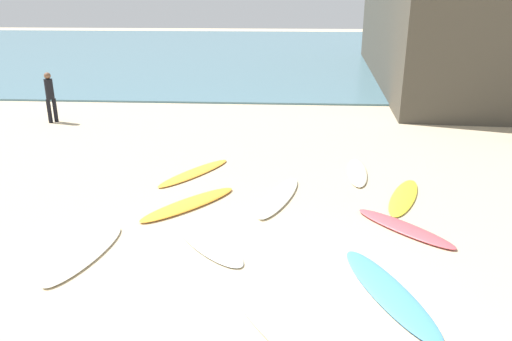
# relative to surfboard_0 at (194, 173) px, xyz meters

# --- Properties ---
(ground_plane) EXTENTS (120.00, 120.00, 0.00)m
(ground_plane) POSITION_rel_surfboard_0_xyz_m (1.57, -5.83, -0.03)
(ground_plane) COLOR #C6B28E
(ocean_water) EXTENTS (120.00, 40.00, 0.08)m
(ocean_water) POSITION_rel_surfboard_0_xyz_m (1.57, 28.34, 0.01)
(ocean_water) COLOR slate
(ocean_water) RESTS_ON ground_plane
(surfboard_0) EXTENTS (1.72, 2.37, 0.06)m
(surfboard_0) POSITION_rel_surfboard_0_xyz_m (0.00, 0.00, 0.00)
(surfboard_0) COLOR #F7A132
(surfboard_0) RESTS_ON ground_plane
(surfboard_1) EXTENTS (0.64, 2.14, 0.08)m
(surfboard_1) POSITION_rel_surfboard_0_xyz_m (4.09, 0.29, 0.01)
(surfboard_1) COLOR beige
(surfboard_1) RESTS_ON ground_plane
(surfboard_2) EXTENTS (1.73, 1.93, 0.07)m
(surfboard_2) POSITION_rel_surfboard_0_xyz_m (0.95, -3.69, 0.00)
(surfboard_2) COLOR silver
(surfboard_2) RESTS_ON ground_plane
(surfboard_3) EXTENTS (1.43, 2.64, 0.08)m
(surfboard_3) POSITION_rel_surfboard_0_xyz_m (3.89, -5.03, 0.01)
(surfboard_3) COLOR #4A94D8
(surfboard_3) RESTS_ON ground_plane
(surfboard_4) EXTENTS (1.83, 1.93, 0.09)m
(surfboard_4) POSITION_rel_surfboard_0_xyz_m (4.59, -2.83, 0.01)
(surfboard_4) COLOR #E3525C
(surfboard_4) RESTS_ON ground_plane
(surfboard_5) EXTENTS (1.31, 2.34, 0.06)m
(surfboard_5) POSITION_rel_surfboard_0_xyz_m (4.92, -1.25, -0.00)
(surfboard_5) COLOR yellow
(surfboard_5) RESTS_ON ground_plane
(surfboard_6) EXTENTS (1.56, 2.24, 0.08)m
(surfboard_6) POSITION_rel_surfboard_0_xyz_m (2.02, -5.62, 0.01)
(surfboard_6) COLOR white
(surfboard_6) RESTS_ON ground_plane
(surfboard_7) EXTENTS (0.99, 2.28, 0.07)m
(surfboard_7) POSITION_rel_surfboard_0_xyz_m (-1.14, -4.19, 0.01)
(surfboard_7) COLOR silver
(surfboard_7) RESTS_ON ground_plane
(surfboard_8) EXTENTS (2.02, 2.28, 0.08)m
(surfboard_8) POSITION_rel_surfboard_0_xyz_m (0.24, -1.96, 0.01)
(surfboard_8) COLOR #F9A12E
(surfboard_8) RESTS_ON ground_plane
(surfboard_9) EXTENTS (1.18, 2.51, 0.08)m
(surfboard_9) POSITION_rel_surfboard_0_xyz_m (2.16, -1.45, 0.01)
(surfboard_9) COLOR silver
(surfboard_9) RESTS_ON ground_plane
(beachgoer_mid) EXTENTS (0.40, 0.40, 1.74)m
(beachgoer_mid) POSITION_rel_surfboard_0_xyz_m (8.51, 5.97, 0.94)
(beachgoer_mid) COLOR #1E3342
(beachgoer_mid) RESTS_ON ground_plane
(beachgoer_far) EXTENTS (0.40, 0.40, 1.75)m
(beachgoer_far) POSITION_rel_surfboard_0_xyz_m (-5.92, 4.91, 0.94)
(beachgoer_far) COLOR black
(beachgoer_far) RESTS_ON ground_plane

